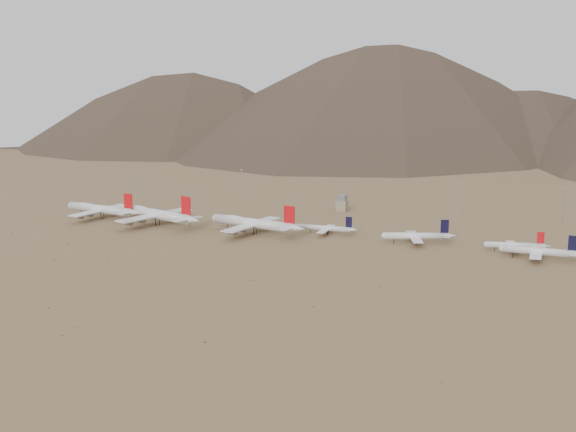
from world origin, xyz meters
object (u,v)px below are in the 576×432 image
at_px(widebody_west, 101,209).
at_px(widebody_centre, 156,214).
at_px(narrowbody_a, 328,228).
at_px(widebody_east, 254,223).
at_px(narrowbody_b, 418,236).
at_px(control_tower, 342,204).

distance_m(widebody_west, widebody_centre, 49.92).
relative_size(widebody_west, narrowbody_a, 1.79).
relative_size(widebody_west, widebody_east, 0.96).
xyz_separation_m(widebody_east, narrowbody_a, (45.41, 17.28, -3.30)).
height_order(widebody_centre, narrowbody_a, widebody_centre).
relative_size(widebody_east, narrowbody_b, 1.63).
bearing_deg(narrowbody_a, control_tower, 99.18).
relative_size(widebody_east, narrowbody_a, 1.87).
bearing_deg(control_tower, widebody_centre, -135.96).
bearing_deg(widebody_centre, widebody_east, 17.04).
distance_m(widebody_east, narrowbody_a, 48.70).
bearing_deg(control_tower, widebody_west, -148.43).
bearing_deg(widebody_centre, narrowbody_a, 25.33).
bearing_deg(widebody_east, narrowbody_a, 31.24).
relative_size(widebody_west, widebody_centre, 0.89).
relative_size(narrowbody_a, control_tower, 3.18).
xyz_separation_m(widebody_west, narrowbody_b, (227.80, 7.46, -2.12)).
bearing_deg(widebody_west, narrowbody_a, 11.66).
relative_size(widebody_centre, widebody_east, 1.07).
distance_m(widebody_west, widebody_east, 123.37).
distance_m(widebody_west, control_tower, 178.40).
distance_m(widebody_centre, narrowbody_b, 178.72).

